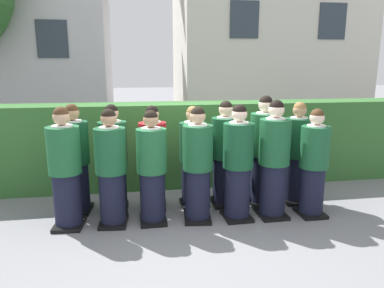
{
  "coord_description": "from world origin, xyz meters",
  "views": [
    {
      "loc": [
        -0.8,
        -4.77,
        2.18
      ],
      "look_at": [
        0.0,
        0.26,
        1.05
      ],
      "focal_mm": 33.93,
      "sensor_mm": 36.0,
      "label": 1
    }
  ],
  "objects_px": {
    "student_front_row_2": "(152,170)",
    "student_rear_row_3": "(193,160)",
    "student_front_row_3": "(198,167)",
    "student_front_row_6": "(313,166)",
    "student_front_row_0": "(65,171)",
    "student_rear_row_6": "(297,155)",
    "student_in_red_blazer": "(153,161)",
    "student_rear_row_4": "(225,156)",
    "student_front_row_5": "(274,162)",
    "student_rear_row_1": "(114,161)",
    "student_rear_row_0": "(75,162)",
    "student_front_row_1": "(111,171)",
    "student_rear_row_5": "(264,153)",
    "student_front_row_4": "(238,165)"
  },
  "relations": [
    {
      "from": "student_front_row_3",
      "to": "student_front_row_6",
      "type": "relative_size",
      "value": 1.03
    },
    {
      "from": "student_front_row_4",
      "to": "student_front_row_2",
      "type": "bearing_deg",
      "value": 177.18
    },
    {
      "from": "student_front_row_0",
      "to": "student_front_row_6",
      "type": "distance_m",
      "value": 3.45
    },
    {
      "from": "student_front_row_1",
      "to": "student_rear_row_5",
      "type": "distance_m",
      "value": 2.33
    },
    {
      "from": "student_rear_row_6",
      "to": "student_front_row_0",
      "type": "bearing_deg",
      "value": -173.59
    },
    {
      "from": "student_front_row_5",
      "to": "student_rear_row_0",
      "type": "xyz_separation_m",
      "value": [
        -2.82,
        0.6,
        -0.03
      ]
    },
    {
      "from": "student_rear_row_4",
      "to": "student_rear_row_6",
      "type": "height_order",
      "value": "student_rear_row_4"
    },
    {
      "from": "student_rear_row_6",
      "to": "student_rear_row_0",
      "type": "bearing_deg",
      "value": 177.94
    },
    {
      "from": "student_front_row_5",
      "to": "student_front_row_6",
      "type": "relative_size",
      "value": 1.08
    },
    {
      "from": "student_front_row_5",
      "to": "student_in_red_blazer",
      "type": "bearing_deg",
      "value": 161.58
    },
    {
      "from": "student_in_red_blazer",
      "to": "student_front_row_0",
      "type": "bearing_deg",
      "value": -158.3
    },
    {
      "from": "student_front_row_5",
      "to": "student_rear_row_3",
      "type": "bearing_deg",
      "value": 152.71
    },
    {
      "from": "student_front_row_0",
      "to": "student_front_row_3",
      "type": "height_order",
      "value": "student_front_row_0"
    },
    {
      "from": "student_rear_row_5",
      "to": "student_rear_row_3",
      "type": "bearing_deg",
      "value": 175.97
    },
    {
      "from": "student_front_row_0",
      "to": "student_rear_row_1",
      "type": "height_order",
      "value": "student_front_row_0"
    },
    {
      "from": "student_rear_row_4",
      "to": "student_in_red_blazer",
      "type": "bearing_deg",
      "value": 178.98
    },
    {
      "from": "student_rear_row_5",
      "to": "student_front_row_3",
      "type": "bearing_deg",
      "value": -158.27
    },
    {
      "from": "student_rear_row_5",
      "to": "student_rear_row_1",
      "type": "bearing_deg",
      "value": 177.07
    },
    {
      "from": "student_front_row_3",
      "to": "student_rear_row_6",
      "type": "relative_size",
      "value": 1.0
    },
    {
      "from": "student_rear_row_4",
      "to": "student_rear_row_5",
      "type": "distance_m",
      "value": 0.61
    },
    {
      "from": "student_front_row_0",
      "to": "student_rear_row_3",
      "type": "relative_size",
      "value": 1.05
    },
    {
      "from": "student_front_row_2",
      "to": "student_rear_row_3",
      "type": "height_order",
      "value": "student_front_row_2"
    },
    {
      "from": "student_front_row_1",
      "to": "student_front_row_2",
      "type": "xyz_separation_m",
      "value": [
        0.55,
        -0.01,
        -0.01
      ]
    },
    {
      "from": "student_rear_row_0",
      "to": "student_in_red_blazer",
      "type": "height_order",
      "value": "student_rear_row_0"
    },
    {
      "from": "student_front_row_1",
      "to": "student_rear_row_5",
      "type": "bearing_deg",
      "value": 10.15
    },
    {
      "from": "student_front_row_3",
      "to": "student_front_row_6",
      "type": "height_order",
      "value": "student_front_row_3"
    },
    {
      "from": "student_rear_row_1",
      "to": "student_rear_row_5",
      "type": "xyz_separation_m",
      "value": [
        2.29,
        -0.12,
        0.05
      ]
    },
    {
      "from": "student_front_row_0",
      "to": "student_rear_row_6",
      "type": "xyz_separation_m",
      "value": [
        3.44,
        0.39,
        -0.02
      ]
    },
    {
      "from": "student_rear_row_3",
      "to": "student_front_row_4",
      "type": "bearing_deg",
      "value": -45.2
    },
    {
      "from": "student_rear_row_6",
      "to": "student_front_row_1",
      "type": "bearing_deg",
      "value": -171.84
    },
    {
      "from": "student_front_row_0",
      "to": "student_rear_row_0",
      "type": "height_order",
      "value": "student_front_row_0"
    },
    {
      "from": "student_rear_row_4",
      "to": "student_front_row_0",
      "type": "bearing_deg",
      "value": -168.84
    },
    {
      "from": "student_rear_row_3",
      "to": "student_rear_row_6",
      "type": "bearing_deg",
      "value": -2.81
    },
    {
      "from": "student_in_red_blazer",
      "to": "student_rear_row_4",
      "type": "bearing_deg",
      "value": -1.02
    },
    {
      "from": "student_front_row_3",
      "to": "student_rear_row_1",
      "type": "xyz_separation_m",
      "value": [
        -1.17,
        0.56,
        -0.01
      ]
    },
    {
      "from": "student_front_row_6",
      "to": "student_rear_row_6",
      "type": "height_order",
      "value": "student_rear_row_6"
    },
    {
      "from": "student_rear_row_6",
      "to": "student_rear_row_4",
      "type": "bearing_deg",
      "value": 176.74
    },
    {
      "from": "student_front_row_2",
      "to": "student_rear_row_3",
      "type": "relative_size",
      "value": 1.01
    },
    {
      "from": "student_front_row_4",
      "to": "student_in_red_blazer",
      "type": "bearing_deg",
      "value": 154.15
    },
    {
      "from": "student_front_row_0",
      "to": "student_rear_row_0",
      "type": "relative_size",
      "value": 1.01
    },
    {
      "from": "student_front_row_1",
      "to": "student_front_row_6",
      "type": "height_order",
      "value": "student_front_row_1"
    },
    {
      "from": "student_front_row_3",
      "to": "student_front_row_4",
      "type": "distance_m",
      "value": 0.57
    },
    {
      "from": "student_front_row_1",
      "to": "student_front_row_4",
      "type": "xyz_separation_m",
      "value": [
        1.75,
        -0.07,
        0.02
      ]
    },
    {
      "from": "student_rear_row_4",
      "to": "student_rear_row_1",
      "type": "bearing_deg",
      "value": 178.12
    },
    {
      "from": "student_front_row_5",
      "to": "student_rear_row_4",
      "type": "height_order",
      "value": "student_front_row_5"
    },
    {
      "from": "student_front_row_4",
      "to": "student_rear_row_6",
      "type": "xyz_separation_m",
      "value": [
        1.1,
        0.48,
        -0.02
      ]
    },
    {
      "from": "student_front_row_5",
      "to": "student_rear_row_5",
      "type": "height_order",
      "value": "student_rear_row_5"
    },
    {
      "from": "student_front_row_6",
      "to": "student_in_red_blazer",
      "type": "relative_size",
      "value": 0.99
    },
    {
      "from": "student_rear_row_4",
      "to": "student_rear_row_5",
      "type": "relative_size",
      "value": 0.96
    },
    {
      "from": "student_front_row_6",
      "to": "student_rear_row_4",
      "type": "height_order",
      "value": "student_rear_row_4"
    }
  ]
}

